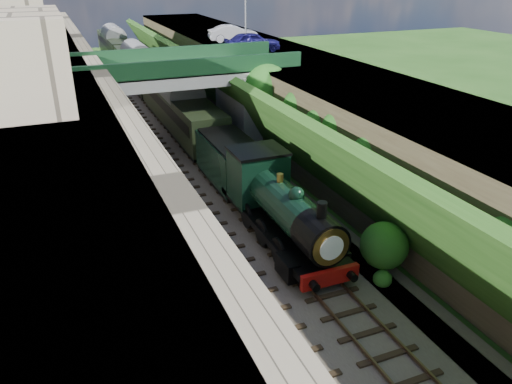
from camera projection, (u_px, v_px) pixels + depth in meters
name	position (u px, v px, depth m)	size (l,w,h in m)	color
ground	(350.00, 359.00, 17.89)	(160.00, 160.00, 0.00)	#1E4714
trackbed	(195.00, 167.00, 34.67)	(10.00, 90.00, 0.20)	#473F38
retaining_wall	(108.00, 129.00, 31.35)	(1.00, 90.00, 7.00)	#756B56
street_plateau_left	(48.00, 135.00, 30.14)	(6.00, 90.00, 7.00)	#262628
street_plateau_right	(317.00, 110.00, 36.71)	(8.00, 90.00, 6.25)	#262628
embankment_slope	(279.00, 131.00, 32.88)	(4.38, 90.00, 6.36)	#1E4714
track_left	(166.00, 169.00, 33.92)	(2.50, 90.00, 0.20)	black
track_right	(211.00, 162.00, 35.03)	(2.50, 90.00, 0.20)	black
road_bridge	(189.00, 96.00, 36.71)	(16.00, 6.40, 7.25)	gray
building_far	(6.00, 10.00, 35.33)	(5.00, 10.00, 6.00)	gray
building_near	(19.00, 59.00, 22.63)	(4.00, 8.00, 4.00)	gray
tree	(267.00, 91.00, 35.72)	(3.60, 3.80, 6.60)	black
lamppost	(246.00, 9.00, 41.21)	(0.87, 0.15, 6.00)	gray
car_blue	(252.00, 42.00, 41.48)	(1.89, 4.70, 1.60)	navy
car_silver	(233.00, 33.00, 47.02)	(1.60, 4.59, 1.51)	#A3A2A7
locomotive	(281.00, 209.00, 24.68)	(3.10, 10.22, 3.83)	black
tender	(231.00, 164.00, 30.99)	(2.70, 6.00, 3.05)	black
coach_front	(179.00, 108.00, 41.41)	(2.90, 18.00, 3.70)	black
coach_middle	(138.00, 68.00, 57.22)	(2.90, 18.00, 3.70)	black
coach_rear	(115.00, 46.00, 73.03)	(2.90, 18.00, 3.70)	black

